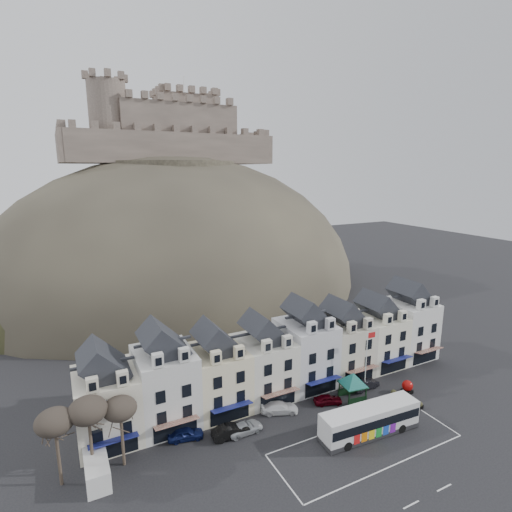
{
  "coord_description": "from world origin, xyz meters",
  "views": [
    {
      "loc": [
        -27.09,
        -28.43,
        30.59
      ],
      "look_at": [
        -0.51,
        24.0,
        17.79
      ],
      "focal_mm": 28.0,
      "sensor_mm": 36.0,
      "label": 1
    }
  ],
  "objects_px": {
    "car_silver": "(245,428)",
    "car_charcoal": "(365,384)",
    "car_navy": "(185,434)",
    "bus_shelter": "(353,379)",
    "bus": "(370,419)",
    "car_white": "(279,408)",
    "white_van": "(97,470)",
    "car_black": "(231,431)",
    "red_buoy": "(407,387)",
    "flagpole": "(367,357)",
    "car_maroon": "(328,399)"
  },
  "relations": [
    {
      "from": "flagpole",
      "to": "car_maroon",
      "type": "bearing_deg",
      "value": -178.85
    },
    {
      "from": "car_black",
      "to": "car_white",
      "type": "relative_size",
      "value": 0.95
    },
    {
      "from": "car_silver",
      "to": "white_van",
      "type": "bearing_deg",
      "value": 89.46
    },
    {
      "from": "car_navy",
      "to": "car_silver",
      "type": "xyz_separation_m",
      "value": [
        6.63,
        -1.98,
        -0.09
      ]
    },
    {
      "from": "bus_shelter",
      "to": "car_charcoal",
      "type": "bearing_deg",
      "value": 29.09
    },
    {
      "from": "white_van",
      "to": "car_white",
      "type": "relative_size",
      "value": 1.06
    },
    {
      "from": "car_black",
      "to": "car_maroon",
      "type": "xyz_separation_m",
      "value": [
        14.15,
        0.34,
        -0.12
      ]
    },
    {
      "from": "white_van",
      "to": "car_charcoal",
      "type": "xyz_separation_m",
      "value": [
        35.76,
        0.95,
        -0.44
      ]
    },
    {
      "from": "car_black",
      "to": "car_silver",
      "type": "distance_m",
      "value": 1.76
    },
    {
      "from": "red_buoy",
      "to": "car_charcoal",
      "type": "height_order",
      "value": "red_buoy"
    },
    {
      "from": "white_van",
      "to": "flagpole",
      "type": "bearing_deg",
      "value": 0.88
    },
    {
      "from": "car_silver",
      "to": "car_maroon",
      "type": "relative_size",
      "value": 1.16
    },
    {
      "from": "car_navy",
      "to": "car_black",
      "type": "xyz_separation_m",
      "value": [
        4.88,
        -1.98,
        0.05
      ]
    },
    {
      "from": "red_buoy",
      "to": "white_van",
      "type": "xyz_separation_m",
      "value": [
        -40.33,
        2.48,
        0.24
      ]
    },
    {
      "from": "red_buoy",
      "to": "car_silver",
      "type": "bearing_deg",
      "value": 174.09
    },
    {
      "from": "flagpole",
      "to": "car_charcoal",
      "type": "bearing_deg",
      "value": 49.18
    },
    {
      "from": "red_buoy",
      "to": "white_van",
      "type": "relative_size",
      "value": 0.36
    },
    {
      "from": "car_white",
      "to": "bus",
      "type": "bearing_deg",
      "value": -117.75
    },
    {
      "from": "bus",
      "to": "white_van",
      "type": "distance_m",
      "value": 30.14
    },
    {
      "from": "bus",
      "to": "car_maroon",
      "type": "height_order",
      "value": "bus"
    },
    {
      "from": "car_maroon",
      "to": "car_navy",
      "type": "bearing_deg",
      "value": 103.88
    },
    {
      "from": "bus",
      "to": "flagpole",
      "type": "relative_size",
      "value": 1.4
    },
    {
      "from": "car_black",
      "to": "car_maroon",
      "type": "bearing_deg",
      "value": -85.5
    },
    {
      "from": "car_white",
      "to": "car_maroon",
      "type": "height_order",
      "value": "car_white"
    },
    {
      "from": "bus_shelter",
      "to": "red_buoy",
      "type": "xyz_separation_m",
      "value": [
        7.99,
        -2.14,
        -2.13
      ]
    },
    {
      "from": "red_buoy",
      "to": "car_silver",
      "type": "xyz_separation_m",
      "value": [
        -23.94,
        2.48,
        -0.32
      ]
    },
    {
      "from": "white_van",
      "to": "car_navy",
      "type": "xyz_separation_m",
      "value": [
        9.76,
        1.98,
        -0.47
      ]
    },
    {
      "from": "red_buoy",
      "to": "car_black",
      "type": "distance_m",
      "value": 25.81
    },
    {
      "from": "white_van",
      "to": "car_white",
      "type": "height_order",
      "value": "white_van"
    },
    {
      "from": "white_van",
      "to": "car_white",
      "type": "xyz_separation_m",
      "value": [
        22.05,
        1.59,
        -0.47
      ]
    },
    {
      "from": "car_silver",
      "to": "car_charcoal",
      "type": "bearing_deg",
      "value": -87.72
    },
    {
      "from": "bus",
      "to": "car_white",
      "type": "distance_m",
      "value": 11.24
    },
    {
      "from": "bus_shelter",
      "to": "car_silver",
      "type": "distance_m",
      "value": 16.15
    },
    {
      "from": "car_charcoal",
      "to": "car_maroon",
      "type": "bearing_deg",
      "value": 91.13
    },
    {
      "from": "car_black",
      "to": "car_white",
      "type": "height_order",
      "value": "car_black"
    },
    {
      "from": "red_buoy",
      "to": "car_maroon",
      "type": "distance_m",
      "value": 11.88
    },
    {
      "from": "bus_shelter",
      "to": "car_silver",
      "type": "xyz_separation_m",
      "value": [
        -15.96,
        0.34,
        -2.45
      ]
    },
    {
      "from": "white_van",
      "to": "car_silver",
      "type": "distance_m",
      "value": 16.39
    },
    {
      "from": "car_silver",
      "to": "car_white",
      "type": "height_order",
      "value": "car_white"
    },
    {
      "from": "white_van",
      "to": "car_maroon",
      "type": "relative_size",
      "value": 1.37
    },
    {
      "from": "white_van",
      "to": "car_black",
      "type": "height_order",
      "value": "white_van"
    },
    {
      "from": "car_silver",
      "to": "car_charcoal",
      "type": "height_order",
      "value": "car_charcoal"
    },
    {
      "from": "red_buoy",
      "to": "car_silver",
      "type": "relative_size",
      "value": 0.42
    },
    {
      "from": "red_buoy",
      "to": "car_navy",
      "type": "xyz_separation_m",
      "value": [
        -30.57,
        4.46,
        -0.23
      ]
    },
    {
      "from": "flagpole",
      "to": "car_maroon",
      "type": "height_order",
      "value": "flagpole"
    },
    {
      "from": "bus_shelter",
      "to": "car_navy",
      "type": "xyz_separation_m",
      "value": [
        -22.59,
        2.32,
        -2.36
      ]
    },
    {
      "from": "white_van",
      "to": "car_white",
      "type": "distance_m",
      "value": 22.12
    },
    {
      "from": "car_black",
      "to": "bus_shelter",
      "type": "bearing_deg",
      "value": -87.98
    },
    {
      "from": "car_white",
      "to": "car_black",
      "type": "bearing_deg",
      "value": 123.67
    },
    {
      "from": "car_navy",
      "to": "bus_shelter",
      "type": "bearing_deg",
      "value": -84.04
    }
  ]
}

